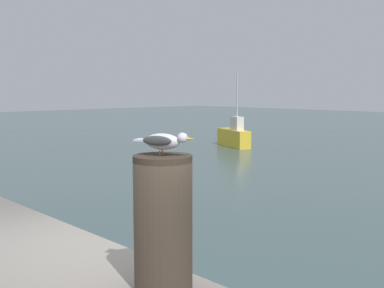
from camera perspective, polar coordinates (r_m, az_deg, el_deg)
The scene contains 3 objects.
mooring_post at distance 2.99m, azimuth -3.50°, elevation -9.45°, with size 0.37×0.37×0.85m, color #382D23.
seagull at distance 2.88m, azimuth -3.45°, elevation 0.39°, with size 0.38×0.21×0.14m.
boat_yellow at distance 24.70m, azimuth 4.91°, elevation 0.99°, with size 3.10×1.75×3.86m.
Camera 1 is at (3.07, -2.16, 2.94)m, focal length 44.34 mm.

